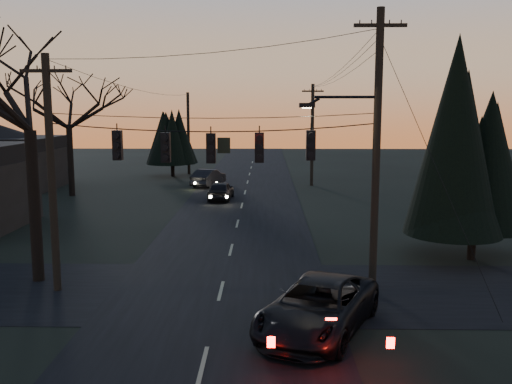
{
  "coord_description": "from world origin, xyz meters",
  "views": [
    {
      "loc": [
        1.64,
        -9.99,
        6.7
      ],
      "look_at": [
        1.32,
        8.13,
        3.95
      ],
      "focal_mm": 40.0,
      "sensor_mm": 36.0,
      "label": 1
    }
  ],
  "objects_px": {
    "utility_pole_far_l": "(189,174)",
    "sedan_oncoming_a": "(221,191)",
    "evergreen_right": "(477,150)",
    "suv_near": "(318,307)",
    "utility_pole_right": "(372,292)",
    "bare_tree_left": "(26,67)",
    "utility_pole_left": "(58,290)",
    "utility_pole_far_r": "(311,186)",
    "sedan_oncoming_b": "(209,178)"
  },
  "relations": [
    {
      "from": "evergreen_right",
      "to": "suv_near",
      "type": "relative_size",
      "value": 1.52
    },
    {
      "from": "utility_pole_far_r",
      "to": "evergreen_right",
      "type": "relative_size",
      "value": 1.01
    },
    {
      "from": "utility_pole_left",
      "to": "evergreen_right",
      "type": "height_order",
      "value": "evergreen_right"
    },
    {
      "from": "utility_pole_far_l",
      "to": "utility_pole_far_r",
      "type": "bearing_deg",
      "value": -34.82
    },
    {
      "from": "bare_tree_left",
      "to": "sedan_oncoming_b",
      "type": "relative_size",
      "value": 2.67
    },
    {
      "from": "utility_pole_right",
      "to": "utility_pole_far_r",
      "type": "height_order",
      "value": "utility_pole_right"
    },
    {
      "from": "evergreen_right",
      "to": "suv_near",
      "type": "distance_m",
      "value": 11.86
    },
    {
      "from": "evergreen_right",
      "to": "suv_near",
      "type": "bearing_deg",
      "value": -132.1
    },
    {
      "from": "utility_pole_far_r",
      "to": "evergreen_right",
      "type": "distance_m",
      "value": 24.49
    },
    {
      "from": "bare_tree_left",
      "to": "sedan_oncoming_b",
      "type": "bearing_deg",
      "value": 81.43
    },
    {
      "from": "utility_pole_far_l",
      "to": "suv_near",
      "type": "height_order",
      "value": "utility_pole_far_l"
    },
    {
      "from": "sedan_oncoming_b",
      "to": "utility_pole_right",
      "type": "bearing_deg",
      "value": 125.16
    },
    {
      "from": "sedan_oncoming_b",
      "to": "sedan_oncoming_a",
      "type": "bearing_deg",
      "value": 120.25
    },
    {
      "from": "suv_near",
      "to": "sedan_oncoming_a",
      "type": "relative_size",
      "value": 1.4
    },
    {
      "from": "suv_near",
      "to": "utility_pole_left",
      "type": "bearing_deg",
      "value": -177.91
    },
    {
      "from": "utility_pole_far_l",
      "to": "utility_pole_right",
      "type": "bearing_deg",
      "value": -72.28
    },
    {
      "from": "utility_pole_far_l",
      "to": "sedan_oncoming_a",
      "type": "bearing_deg",
      "value": -74.3
    },
    {
      "from": "utility_pole_far_l",
      "to": "bare_tree_left",
      "type": "height_order",
      "value": "bare_tree_left"
    },
    {
      "from": "utility_pole_right",
      "to": "utility_pole_far_l",
      "type": "distance_m",
      "value": 37.79
    },
    {
      "from": "bare_tree_left",
      "to": "sedan_oncoming_b",
      "type": "distance_m",
      "value": 27.58
    },
    {
      "from": "utility_pole_right",
      "to": "utility_pole_left",
      "type": "xyz_separation_m",
      "value": [
        -11.5,
        0.0,
        0.0
      ]
    },
    {
      "from": "utility_pole_far_r",
      "to": "suv_near",
      "type": "relative_size",
      "value": 1.54
    },
    {
      "from": "sedan_oncoming_a",
      "to": "utility_pole_left",
      "type": "bearing_deg",
      "value": 81.48
    },
    {
      "from": "sedan_oncoming_b",
      "to": "utility_pole_far_r",
      "type": "bearing_deg",
      "value": -158.78
    },
    {
      "from": "evergreen_right",
      "to": "sedan_oncoming_b",
      "type": "height_order",
      "value": "evergreen_right"
    },
    {
      "from": "utility_pole_far_r",
      "to": "suv_near",
      "type": "xyz_separation_m",
      "value": [
        -2.3,
        -31.73,
        0.77
      ]
    },
    {
      "from": "utility_pole_right",
      "to": "sedan_oncoming_b",
      "type": "relative_size",
      "value": 2.3
    },
    {
      "from": "utility_pole_left",
      "to": "bare_tree_left",
      "type": "distance_m",
      "value": 8.27
    },
    {
      "from": "utility_pole_right",
      "to": "sedan_oncoming_b",
      "type": "xyz_separation_m",
      "value": [
        -8.7,
        27.45,
        0.72
      ]
    },
    {
      "from": "utility_pole_left",
      "to": "suv_near",
      "type": "distance_m",
      "value": 9.96
    },
    {
      "from": "utility_pole_far_r",
      "to": "bare_tree_left",
      "type": "xyz_separation_m",
      "value": [
        -12.66,
        -26.83,
        8.1
      ]
    },
    {
      "from": "utility_pole_right",
      "to": "utility_pole_far_l",
      "type": "height_order",
      "value": "utility_pole_right"
    },
    {
      "from": "utility_pole_far_r",
      "to": "sedan_oncoming_a",
      "type": "relative_size",
      "value": 2.14
    },
    {
      "from": "utility_pole_left",
      "to": "utility_pole_far_r",
      "type": "bearing_deg",
      "value": 67.67
    },
    {
      "from": "utility_pole_right",
      "to": "suv_near",
      "type": "relative_size",
      "value": 1.81
    },
    {
      "from": "evergreen_right",
      "to": "suv_near",
      "type": "xyz_separation_m",
      "value": [
        -7.48,
        -8.28,
        -4.04
      ]
    },
    {
      "from": "utility_pole_left",
      "to": "suv_near",
      "type": "xyz_separation_m",
      "value": [
        9.2,
        -3.73,
        0.77
      ]
    },
    {
      "from": "utility_pole_left",
      "to": "sedan_oncoming_b",
      "type": "height_order",
      "value": "utility_pole_left"
    },
    {
      "from": "sedan_oncoming_b",
      "to": "suv_near",
      "type": "bearing_deg",
      "value": 119.17
    },
    {
      "from": "utility_pole_left",
      "to": "utility_pole_right",
      "type": "bearing_deg",
      "value": 0.0
    },
    {
      "from": "utility_pole_far_l",
      "to": "bare_tree_left",
      "type": "bearing_deg",
      "value": -91.91
    },
    {
      "from": "suv_near",
      "to": "sedan_oncoming_a",
      "type": "xyz_separation_m",
      "value": [
        -4.81,
        24.1,
        -0.09
      ]
    },
    {
      "from": "utility_pole_left",
      "to": "utility_pole_far_r",
      "type": "height_order",
      "value": "same"
    },
    {
      "from": "utility_pole_left",
      "to": "sedan_oncoming_a",
      "type": "relative_size",
      "value": 2.14
    },
    {
      "from": "utility_pole_left",
      "to": "bare_tree_left",
      "type": "bearing_deg",
      "value": 134.84
    },
    {
      "from": "utility_pole_far_r",
      "to": "sedan_oncoming_b",
      "type": "bearing_deg",
      "value": -176.35
    },
    {
      "from": "evergreen_right",
      "to": "sedan_oncoming_b",
      "type": "xyz_separation_m",
      "value": [
        -13.88,
        22.9,
        -4.1
      ]
    },
    {
      "from": "utility_pole_far_l",
      "to": "sedan_oncoming_a",
      "type": "distance_m",
      "value": 16.24
    },
    {
      "from": "evergreen_right",
      "to": "utility_pole_far_l",
      "type": "bearing_deg",
      "value": 117.94
    },
    {
      "from": "utility_pole_right",
      "to": "bare_tree_left",
      "type": "height_order",
      "value": "bare_tree_left"
    }
  ]
}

